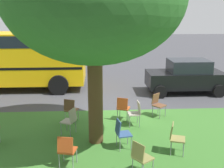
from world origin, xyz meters
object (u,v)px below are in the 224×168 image
(chair_6, at_px, (123,107))
(chair_7, at_px, (71,108))
(chair_2, at_px, (175,136))
(chair_1, at_px, (122,132))
(parked_car, at_px, (186,76))
(chair_0, at_px, (141,156))
(chair_4, at_px, (158,103))
(chair_8, at_px, (136,112))
(chair_3, at_px, (67,149))
(chair_9, at_px, (70,119))

(chair_6, xyz_separation_m, chair_7, (1.90, 0.07, 0.00))
(chair_2, height_order, chair_7, same)
(chair_1, bearing_deg, chair_7, -51.26)
(chair_1, xyz_separation_m, parked_car, (-3.66, -5.53, 0.32))
(chair_0, distance_m, chair_6, 3.51)
(chair_4, bearing_deg, chair_1, 57.00)
(chair_2, height_order, chair_8, same)
(chair_2, height_order, chair_6, same)
(chair_1, height_order, chair_3, same)
(chair_3, xyz_separation_m, chair_7, (0.18, -2.98, 0.00))
(chair_9, bearing_deg, chair_3, 92.91)
(parked_car, bearing_deg, chair_3, 51.42)
(chair_0, height_order, chair_1, same)
(chair_3, bearing_deg, chair_8, -129.94)
(chair_4, height_order, parked_car, parked_car)
(chair_8, relative_size, chair_9, 1.00)
(chair_6, bearing_deg, chair_2, 116.25)
(chair_0, xyz_separation_m, chair_2, (-1.13, -1.02, 0.00))
(chair_2, relative_size, chair_7, 1.00)
(chair_7, bearing_deg, chair_0, 120.18)
(chair_0, height_order, chair_2, same)
(chair_6, distance_m, chair_7, 1.90)
(chair_6, height_order, chair_7, same)
(chair_3, bearing_deg, chair_0, 165.96)
(chair_1, xyz_separation_m, chair_2, (-1.47, 0.36, 0.00))
(chair_2, bearing_deg, chair_7, -37.74)
(chair_4, relative_size, chair_8, 1.00)
(chair_0, relative_size, chair_9, 1.00)
(chair_1, bearing_deg, chair_0, 104.03)
(parked_car, bearing_deg, chair_4, 56.00)
(chair_4, height_order, chair_6, same)
(chair_4, bearing_deg, chair_7, 7.21)
(chair_1, distance_m, chair_7, 2.64)
(chair_0, relative_size, chair_7, 1.00)
(chair_6, xyz_separation_m, parked_car, (-3.42, -3.39, 0.32))
(chair_3, relative_size, chair_6, 1.00)
(chair_1, bearing_deg, chair_6, -96.53)
(chair_1, distance_m, chair_9, 1.88)
(chair_3, bearing_deg, chair_6, -119.41)
(chair_1, xyz_separation_m, chair_7, (1.65, -2.06, 0.00))
(chair_3, relative_size, chair_7, 1.00)
(chair_4, bearing_deg, parked_car, -124.00)
(chair_3, relative_size, chair_9, 1.00)
(chair_2, bearing_deg, chair_0, 41.97)
(chair_9, bearing_deg, chair_4, -155.61)
(chair_2, height_order, chair_9, same)
(chair_1, bearing_deg, parked_car, -123.55)
(chair_0, relative_size, chair_8, 1.00)
(chair_4, bearing_deg, chair_0, 71.81)
(chair_6, bearing_deg, chair_3, 60.59)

